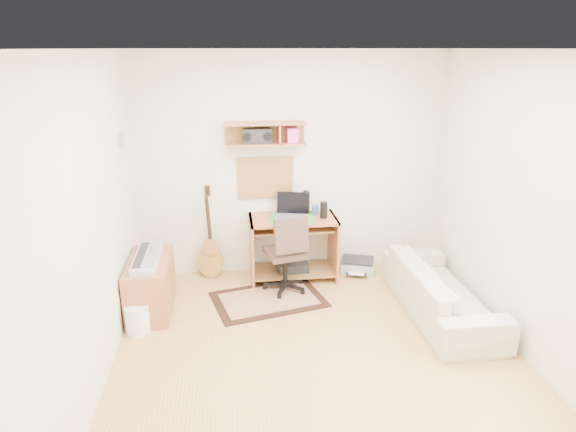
{
  "coord_description": "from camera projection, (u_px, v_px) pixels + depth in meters",
  "views": [
    {
      "loc": [
        -0.74,
        -3.71,
        2.61
      ],
      "look_at": [
        -0.15,
        1.05,
        1.0
      ],
      "focal_mm": 31.4,
      "sensor_mm": 36.0,
      "label": 1
    }
  ],
  "objects": [
    {
      "name": "floor",
      "position": [
        320.0,
        362.0,
        4.41
      ],
      "size": [
        3.6,
        4.0,
        0.01
      ],
      "primitive_type": "cube",
      "color": "tan",
      "rests_on": "ground"
    },
    {
      "name": "ceiling",
      "position": [
        327.0,
        48.0,
        3.58
      ],
      "size": [
        3.6,
        4.0,
        0.01
      ],
      "primitive_type": "cube",
      "color": "white",
      "rests_on": "ground"
    },
    {
      "name": "back_wall",
      "position": [
        291.0,
        166.0,
        5.88
      ],
      "size": [
        3.6,
        0.01,
        2.6
      ],
      "primitive_type": "cube",
      "color": "beige",
      "rests_on": "ground"
    },
    {
      "name": "left_wall",
      "position": [
        87.0,
        231.0,
        3.79
      ],
      "size": [
        0.01,
        4.0,
        2.6
      ],
      "primitive_type": "cube",
      "color": "beige",
      "rests_on": "ground"
    },
    {
      "name": "right_wall",
      "position": [
        535.0,
        212.0,
        4.2
      ],
      "size": [
        0.01,
        4.0,
        2.6
      ],
      "primitive_type": "cube",
      "color": "beige",
      "rests_on": "ground"
    },
    {
      "name": "wall_shelf",
      "position": [
        266.0,
        134.0,
        5.6
      ],
      "size": [
        0.9,
        0.25,
        0.26
      ],
      "primitive_type": "cube",
      "color": "#B05E3E",
      "rests_on": "back_wall"
    },
    {
      "name": "cork_board",
      "position": [
        266.0,
        178.0,
        5.86
      ],
      "size": [
        0.64,
        0.03,
        0.49
      ],
      "primitive_type": "cube",
      "color": "tan",
      "rests_on": "back_wall"
    },
    {
      "name": "wall_photo",
      "position": [
        121.0,
        141.0,
        5.07
      ],
      "size": [
        0.02,
        0.2,
        0.15
      ],
      "primitive_type": "cube",
      "color": "#4C8CBF",
      "rests_on": "left_wall"
    },
    {
      "name": "desk",
      "position": [
        293.0,
        248.0,
        5.91
      ],
      "size": [
        1.0,
        0.55,
        0.75
      ],
      "primitive_type": null,
      "color": "#B05E3E",
      "rests_on": "floor"
    },
    {
      "name": "laptop",
      "position": [
        292.0,
        207.0,
        5.73
      ],
      "size": [
        0.44,
        0.44,
        0.28
      ],
      "primitive_type": null,
      "rotation": [
        0.0,
        0.0,
        -0.23
      ],
      "color": "silver",
      "rests_on": "desk"
    },
    {
      "name": "speaker",
      "position": [
        324.0,
        210.0,
        5.75
      ],
      "size": [
        0.09,
        0.09,
        0.19
      ],
      "primitive_type": "cylinder",
      "color": "black",
      "rests_on": "desk"
    },
    {
      "name": "desk_lamp",
      "position": [
        309.0,
        201.0,
        5.9
      ],
      "size": [
        0.1,
        0.1,
        0.3
      ],
      "primitive_type": null,
      "color": "black",
      "rests_on": "desk"
    },
    {
      "name": "pencil_cup",
      "position": [
        315.0,
        210.0,
        5.9
      ],
      "size": [
        0.08,
        0.08,
        0.11
      ],
      "primitive_type": "cylinder",
      "color": "#335C9B",
      "rests_on": "desk"
    },
    {
      "name": "boombox",
      "position": [
        257.0,
        136.0,
        5.59
      ],
      "size": [
        0.31,
        0.14,
        0.16
      ],
      "primitive_type": "cube",
      "color": "black",
      "rests_on": "wall_shelf"
    },
    {
      "name": "rug",
      "position": [
        269.0,
        299.0,
        5.48
      ],
      "size": [
        1.31,
        1.03,
        0.02
      ],
      "primitive_type": "cube",
      "rotation": [
        0.0,
        0.0,
        0.24
      ],
      "color": "tan",
      "rests_on": "floor"
    },
    {
      "name": "task_chair",
      "position": [
        285.0,
        252.0,
        5.56
      ],
      "size": [
        0.57,
        0.57,
        0.92
      ],
      "primitive_type": null,
      "rotation": [
        0.0,
        0.0,
        0.24
      ],
      "color": "#3B2A23",
      "rests_on": "floor"
    },
    {
      "name": "cabinet",
      "position": [
        150.0,
        285.0,
        5.21
      ],
      "size": [
        0.4,
        0.9,
        0.55
      ],
      "primitive_type": "cube",
      "color": "#B05E3E",
      "rests_on": "floor"
    },
    {
      "name": "music_keyboard",
      "position": [
        147.0,
        258.0,
        5.11
      ],
      "size": [
        0.24,
        0.76,
        0.07
      ],
      "primitive_type": "cube",
      "color": "#B2B5BA",
      "rests_on": "cabinet"
    },
    {
      "name": "guitar",
      "position": [
        209.0,
        233.0,
        5.87
      ],
      "size": [
        0.32,
        0.24,
        1.11
      ],
      "primitive_type": null,
      "rotation": [
        0.0,
        0.0,
        -0.18
      ],
      "color": "#AF7635",
      "rests_on": "floor"
    },
    {
      "name": "waste_basket",
      "position": [
        137.0,
        319.0,
        4.82
      ],
      "size": [
        0.29,
        0.29,
        0.28
      ],
      "primitive_type": "cylinder",
      "rotation": [
        0.0,
        0.0,
        0.32
      ],
      "color": "white",
      "rests_on": "floor"
    },
    {
      "name": "printer",
      "position": [
        358.0,
        265.0,
        6.16
      ],
      "size": [
        0.47,
        0.41,
        0.15
      ],
      "primitive_type": "cube",
      "rotation": [
        0.0,
        0.0,
        -0.32
      ],
      "color": "#A5A8AA",
      "rests_on": "floor"
    },
    {
      "name": "sofa",
      "position": [
        442.0,
        283.0,
        5.11
      ],
      "size": [
        0.51,
        1.76,
        0.69
      ],
      "primitive_type": "imported",
      "rotation": [
        0.0,
        0.0,
        1.57
      ],
      "color": "beige",
      "rests_on": "floor"
    }
  ]
}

